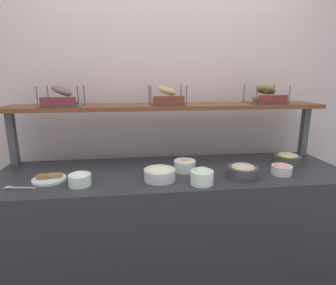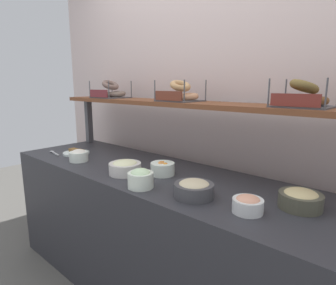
{
  "view_description": "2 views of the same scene",
  "coord_description": "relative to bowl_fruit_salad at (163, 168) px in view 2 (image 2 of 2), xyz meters",
  "views": [
    {
      "loc": [
        -0.25,
        -1.72,
        1.48
      ],
      "look_at": [
        -0.02,
        0.1,
        1.03
      ],
      "focal_mm": 28.52,
      "sensor_mm": 36.0,
      "label": 1
    },
    {
      "loc": [
        1.21,
        -1.24,
        1.39
      ],
      "look_at": [
        0.09,
        0.03,
        1.05
      ],
      "focal_mm": 30.5,
      "sensor_mm": 36.0,
      "label": 2
    }
  ],
  "objects": [
    {
      "name": "back_wall",
      "position": [
        -0.08,
        0.56,
        0.31
      ],
      "size": [
        3.57,
        0.06,
        2.4
      ],
      "primitive_type": "cube",
      "color": "beige",
      "rests_on": "ground_plane"
    },
    {
      "name": "deli_counter",
      "position": [
        -0.08,
        0.01,
        -0.47
      ],
      "size": [
        2.37,
        0.7,
        0.85
      ],
      "primitive_type": "cube",
      "color": "#2D2D33",
      "rests_on": "ground_plane"
    },
    {
      "name": "shelf_riser_left",
      "position": [
        -1.21,
        0.28,
        0.16
      ],
      "size": [
        0.05,
        0.05,
        0.4
      ],
      "primitive_type": "cube",
      "color": "#4C4C51",
      "rests_on": "deli_counter"
    },
    {
      "name": "upper_shelf",
      "position": [
        -0.08,
        0.28,
        0.37
      ],
      "size": [
        2.33,
        0.32,
        0.03
      ],
      "primitive_type": "cube",
      "color": "brown",
      "rests_on": "shelf_riser_left"
    },
    {
      "name": "bowl_fruit_salad",
      "position": [
        0.0,
        0.0,
        0.0
      ],
      "size": [
        0.15,
        0.15,
        0.09
      ],
      "color": "white",
      "rests_on": "deli_counter"
    },
    {
      "name": "bowl_potato_salad",
      "position": [
        -0.18,
        -0.14,
        0.0
      ],
      "size": [
        0.2,
        0.2,
        0.09
      ],
      "color": "silver",
      "rests_on": "deli_counter"
    },
    {
      "name": "bowl_scallion_spread",
      "position": [
        0.06,
        -0.24,
        0.01
      ],
      "size": [
        0.14,
        0.14,
        0.11
      ],
      "color": "white",
      "rests_on": "deli_counter"
    },
    {
      "name": "bowl_lox_spread",
      "position": [
        0.63,
        -0.14,
        -0.0
      ],
      "size": [
        0.13,
        0.13,
        0.08
      ],
      "color": "silver",
      "rests_on": "deli_counter"
    },
    {
      "name": "bowl_tuna_salad",
      "position": [
        0.35,
        -0.16,
        0.0
      ],
      "size": [
        0.19,
        0.19,
        0.09
      ],
      "color": "#444447",
      "rests_on": "deli_counter"
    },
    {
      "name": "bowl_cream_cheese",
      "position": [
        -0.66,
        -0.17,
        0.0
      ],
      "size": [
        0.13,
        0.13,
        0.09
      ],
      "color": "white",
      "rests_on": "deli_counter"
    },
    {
      "name": "bowl_hummus",
      "position": [
        0.78,
        0.06,
        0.0
      ],
      "size": [
        0.19,
        0.19,
        0.09
      ],
      "color": "#4C4A3B",
      "rests_on": "deli_counter"
    },
    {
      "name": "serving_plate_white",
      "position": [
        -0.87,
        -0.06,
        -0.03
      ],
      "size": [
        0.2,
        0.2,
        0.04
      ],
      "color": "white",
      "rests_on": "deli_counter"
    },
    {
      "name": "serving_spoon_near_plate",
      "position": [
        -1.03,
        -0.17,
        -0.03
      ],
      "size": [
        0.18,
        0.05,
        0.01
      ],
      "color": "#B7B7BC",
      "rests_on": "deli_counter"
    },
    {
      "name": "bagel_basket_poppy",
      "position": [
        -0.83,
        0.26,
        0.44
      ],
      "size": [
        0.27,
        0.24,
        0.15
      ],
      "color": "#4C4C51",
      "rests_on": "upper_shelf"
    },
    {
      "name": "bagel_basket_sesame",
      "position": [
        -0.09,
        0.27,
        0.44
      ],
      "size": [
        0.27,
        0.24,
        0.15
      ],
      "color": "#4C4C51",
      "rests_on": "upper_shelf"
    },
    {
      "name": "bagel_basket_cinnamon_raisin",
      "position": [
        0.68,
        0.28,
        0.44
      ],
      "size": [
        0.28,
        0.26,
        0.14
      ],
      "color": "#4C4C51",
      "rests_on": "upper_shelf"
    }
  ]
}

